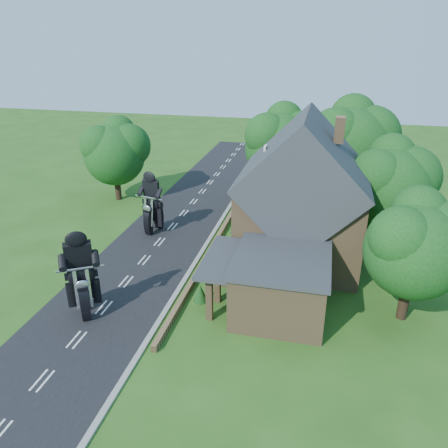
% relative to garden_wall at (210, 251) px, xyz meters
% --- Properties ---
extents(ground, '(120.00, 120.00, 0.00)m').
position_rel_garden_wall_xyz_m(ground, '(-4.30, -5.00, -0.20)').
color(ground, '#244F16').
rests_on(ground, ground).
extents(road, '(7.00, 80.00, 0.02)m').
position_rel_garden_wall_xyz_m(road, '(-4.30, -5.00, -0.19)').
color(road, black).
rests_on(road, ground).
extents(kerb, '(0.30, 80.00, 0.12)m').
position_rel_garden_wall_xyz_m(kerb, '(-0.65, -5.00, -0.14)').
color(kerb, gray).
rests_on(kerb, ground).
extents(garden_wall, '(0.30, 22.00, 0.40)m').
position_rel_garden_wall_xyz_m(garden_wall, '(0.00, 0.00, 0.00)').
color(garden_wall, olive).
rests_on(garden_wall, ground).
extents(house, '(9.54, 8.64, 10.24)m').
position_rel_garden_wall_xyz_m(house, '(6.19, 1.00, 4.14)').
color(house, olive).
rests_on(house, ground).
extents(annex, '(7.05, 5.94, 3.44)m').
position_rel_garden_wall_xyz_m(annex, '(5.57, -5.80, 1.57)').
color(annex, olive).
rests_on(annex, ground).
extents(tree_annex_side, '(5.64, 5.20, 7.48)m').
position_rel_garden_wall_xyz_m(tree_annex_side, '(12.83, -4.90, 4.49)').
color(tree_annex_side, black).
rests_on(tree_annex_side, ground).
extents(tree_house_right, '(6.51, 6.00, 8.40)m').
position_rel_garden_wall_xyz_m(tree_house_right, '(12.35, 3.62, 4.99)').
color(tree_house_right, black).
rests_on(tree_house_right, ground).
extents(tree_behind_house, '(7.81, 7.20, 10.08)m').
position_rel_garden_wall_xyz_m(tree_behind_house, '(9.88, 11.14, 6.03)').
color(tree_behind_house, black).
rests_on(tree_behind_house, ground).
extents(tree_behind_left, '(6.94, 6.40, 9.16)m').
position_rel_garden_wall_xyz_m(tree_behind_left, '(3.86, 12.13, 5.53)').
color(tree_behind_left, black).
rests_on(tree_behind_left, ground).
extents(tree_far_road, '(6.08, 5.60, 7.84)m').
position_rel_garden_wall_xyz_m(tree_far_road, '(-11.16, 9.11, 4.64)').
color(tree_far_road, black).
rests_on(tree_far_road, ground).
extents(shrub_a, '(0.90, 0.90, 1.10)m').
position_rel_garden_wall_xyz_m(shrub_a, '(1.00, -6.00, 0.35)').
color(shrub_a, '#113612').
rests_on(shrub_a, ground).
extents(shrub_b, '(0.90, 0.90, 1.10)m').
position_rel_garden_wall_xyz_m(shrub_b, '(1.00, -3.50, 0.35)').
color(shrub_b, '#113612').
rests_on(shrub_b, ground).
extents(shrub_c, '(0.90, 0.90, 1.10)m').
position_rel_garden_wall_xyz_m(shrub_c, '(1.00, -1.00, 0.35)').
color(shrub_c, '#113612').
rests_on(shrub_c, ground).
extents(shrub_d, '(0.90, 0.90, 1.10)m').
position_rel_garden_wall_xyz_m(shrub_d, '(1.00, 4.00, 0.35)').
color(shrub_d, '#113612').
rests_on(shrub_d, ground).
extents(shrub_e, '(0.90, 0.90, 1.10)m').
position_rel_garden_wall_xyz_m(shrub_e, '(1.00, 6.50, 0.35)').
color(shrub_e, '#113612').
rests_on(shrub_e, ground).
extents(shrub_f, '(0.90, 0.90, 1.10)m').
position_rel_garden_wall_xyz_m(shrub_f, '(1.00, 9.00, 0.35)').
color(shrub_f, '#113612').
rests_on(shrub_f, ground).
extents(motorcycle_lead, '(1.23, 1.67, 1.57)m').
position_rel_garden_wall_xyz_m(motorcycle_lead, '(-4.97, -8.72, 0.58)').
color(motorcycle_lead, black).
rests_on(motorcycle_lead, ground).
extents(motorcycle_follow, '(0.78, 1.69, 1.53)m').
position_rel_garden_wall_xyz_m(motorcycle_follow, '(-5.38, 2.67, 0.56)').
color(motorcycle_follow, black).
rests_on(motorcycle_follow, ground).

